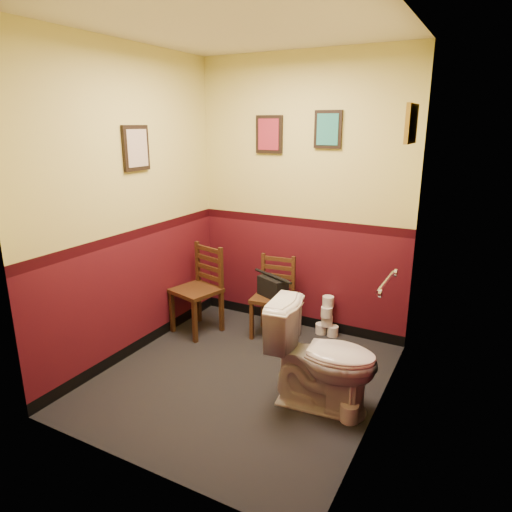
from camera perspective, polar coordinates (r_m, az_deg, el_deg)
The scene contains 17 objects.
floor at distance 3.96m, azimuth -1.76°, elevation -14.94°, with size 2.20×2.40×0.00m, color black.
ceiling at distance 3.46m, azimuth -2.19°, elevation 27.04°, with size 2.20×2.40×0.00m, color silver.
wall_back at distance 4.53m, azimuth 5.71°, elevation 7.23°, with size 2.20×2.70×0.00m, color #4B0F18.
wall_front at distance 2.53m, azimuth -15.64°, elevation -0.47°, with size 2.20×2.70×0.00m, color #4B0F18.
wall_left at distance 4.12m, azimuth -15.41°, elevation 5.84°, with size 2.40×2.70×0.00m, color #4B0F18.
wall_right at distance 3.08m, azimuth 16.11°, elevation 2.43°, with size 2.40×2.70×0.00m, color #4B0F18.
grab_bar at distance 3.43m, azimuth 16.00°, elevation -3.15°, with size 0.05×0.56×0.06m.
framed_print_back_a at distance 4.60m, azimuth 1.65°, elevation 14.95°, with size 0.28×0.04×0.36m.
framed_print_back_b at distance 4.37m, azimuth 8.99°, elevation 15.36°, with size 0.26×0.04×0.34m.
framed_print_left at distance 4.12m, azimuth -14.76°, elevation 12.91°, with size 0.04×0.30×0.38m.
framed_print_right at distance 3.59m, azimuth 18.82°, elevation 15.39°, with size 0.04×0.34×0.28m.
toilet at distance 3.46m, azimuth 8.36°, elevation -12.48°, with size 0.45×0.81×0.80m, color white.
toilet_brush at distance 3.50m, azimuth 11.60°, elevation -18.48°, with size 0.13×0.13×0.47m.
chair_left at distance 4.64m, azimuth -7.13°, elevation -4.16°, with size 0.50×0.50×0.88m.
chair_right at distance 4.55m, azimuth 2.23°, elevation -5.09°, with size 0.41×0.41×0.80m.
handbag at distance 4.47m, azimuth 2.10°, elevation -3.89°, with size 0.34×0.26×0.22m.
tp_stack at distance 4.66m, azimuth 8.87°, elevation -7.76°, with size 0.24×0.14×0.41m.
Camera 1 is at (1.70, -2.94, 2.05)m, focal length 32.00 mm.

